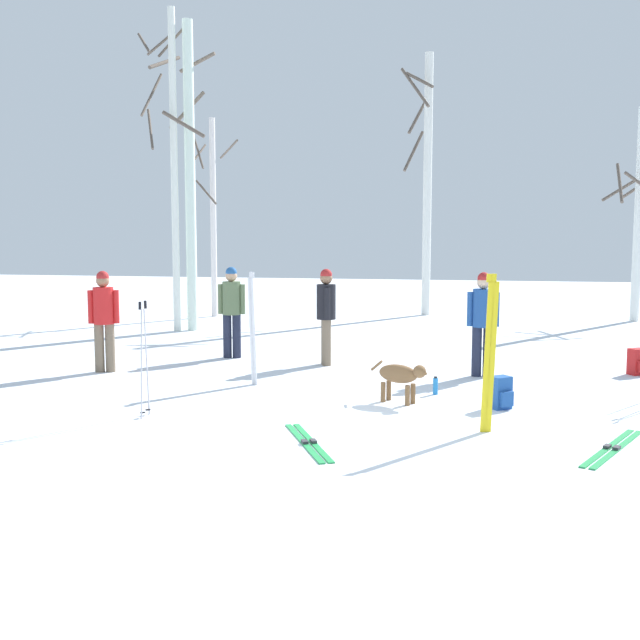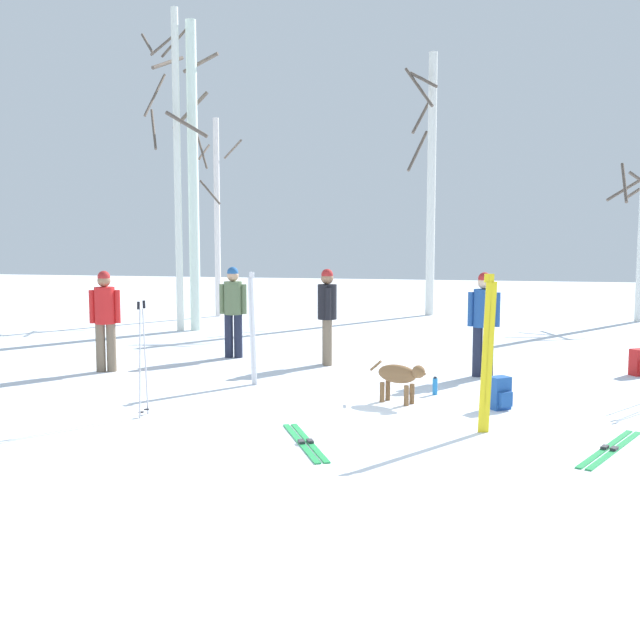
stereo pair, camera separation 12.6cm
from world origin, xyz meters
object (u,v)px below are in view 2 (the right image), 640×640
at_px(birch_tree_1, 176,163).
at_px(birch_tree_2, 193,172).
at_px(ski_pair_planted_0, 252,329).
at_px(ski_pair_lying_0, 611,449).
at_px(dog, 400,376).
at_px(person_2, 327,310).
at_px(ski_pair_lying_1, 305,442).
at_px(ski_pair_planted_1, 487,354).
at_px(water_bottle_0, 435,386).
at_px(person_0, 105,314).
at_px(ski_poles_1, 142,355).
at_px(backpack_0, 639,363).
at_px(person_1, 484,317).
at_px(backpack_1, 500,393).
at_px(birch_tree_0, 217,213).
at_px(person_3, 233,306).
at_px(birch_tree_3, 430,180).

height_order(birch_tree_1, birch_tree_2, birch_tree_1).
distance_m(ski_pair_planted_0, ski_pair_lying_0, 5.70).
relative_size(dog, birch_tree_1, 0.11).
xyz_separation_m(person_2, ski_pair_lying_1, (0.84, -5.21, -0.97)).
height_order(ski_pair_planted_1, water_bottle_0, ski_pair_planted_1).
distance_m(person_0, ski_poles_1, 3.55).
bearing_deg(water_bottle_0, ski_poles_1, -148.74).
xyz_separation_m(ski_poles_1, backpack_0, (6.76, 4.46, -0.58)).
bearing_deg(ski_poles_1, ski_pair_lying_1, -19.40).
bearing_deg(ski_pair_planted_0, ski_pair_lying_0, -29.12).
distance_m(person_0, person_1, 6.32).
bearing_deg(dog, backpack_1, -3.05).
bearing_deg(birch_tree_0, ski_poles_1, -74.76).
height_order(ski_poles_1, birch_tree_0, birch_tree_0).
bearing_deg(dog, ski_pair_planted_1, -49.20).
bearing_deg(ski_pair_lying_0, dog, 143.86).
bearing_deg(ski_poles_1, person_0, 124.99).
relative_size(ski_pair_planted_1, birch_tree_0, 0.34).
xyz_separation_m(person_0, ski_poles_1, (2.04, -2.91, -0.19)).
relative_size(dog, ski_pair_planted_0, 0.48).
xyz_separation_m(person_2, ski_pair_planted_1, (2.82, -4.29, -0.05)).
height_order(dog, ski_pair_lying_0, dog).
bearing_deg(ski_pair_planted_1, person_3, 135.07).
height_order(person_2, dog, person_2).
relative_size(dog, water_bottle_0, 3.15).
bearing_deg(water_bottle_0, ski_pair_planted_1, -70.13).
bearing_deg(ski_pair_planted_1, birch_tree_0, 122.87).
relative_size(backpack_1, water_bottle_0, 1.66).
relative_size(ski_pair_lying_0, birch_tree_3, 0.24).
bearing_deg(person_1, backpack_0, 14.90).
bearing_deg(ski_pair_planted_0, person_2, 69.35).
height_order(person_1, birch_tree_2, birch_tree_2).
bearing_deg(ski_pair_planted_0, ski_pair_planted_1, -32.35).
height_order(ski_pair_lying_0, backpack_1, backpack_1).
xyz_separation_m(person_3, birch_tree_1, (-2.60, 3.60, 2.99)).
relative_size(person_2, backpack_1, 3.90).
height_order(ski_poles_1, birch_tree_1, birch_tree_1).
bearing_deg(birch_tree_3, birch_tree_0, -164.48).
bearing_deg(birch_tree_0, person_1, -46.91).
bearing_deg(ski_pair_planted_1, birch_tree_1, 131.36).
xyz_separation_m(person_2, ski_pair_planted_0, (-0.76, -2.02, -0.11)).
height_order(person_1, ski_pair_lying_1, person_1).
xyz_separation_m(ski_pair_planted_1, ski_pair_lying_0, (1.34, -0.47, -0.92)).
height_order(backpack_1, water_bottle_0, backpack_1).
bearing_deg(birch_tree_3, backpack_0, -64.73).
xyz_separation_m(backpack_0, birch_tree_3, (-4.18, 8.86, 3.61)).
relative_size(dog, birch_tree_3, 0.11).
xyz_separation_m(person_1, water_bottle_0, (-0.66, -1.62, -0.85)).
relative_size(person_1, dog, 2.05).
xyz_separation_m(ski_pair_planted_1, birch_tree_0, (-7.51, 11.63, 1.95)).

